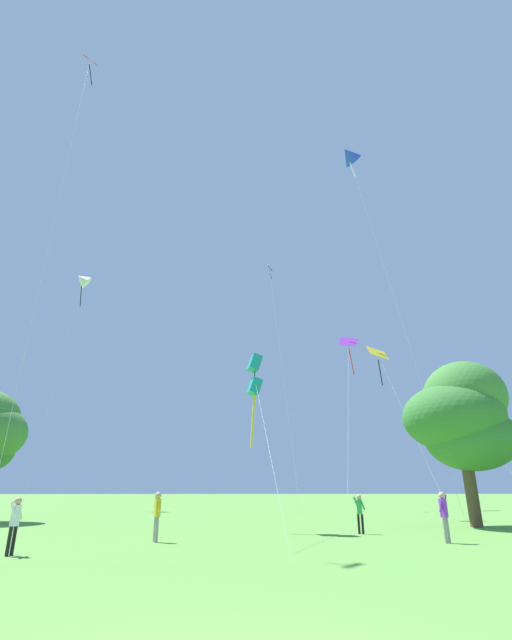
{
  "coord_description": "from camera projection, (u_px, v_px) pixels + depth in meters",
  "views": [
    {
      "loc": [
        -0.08,
        -5.05,
        1.78
      ],
      "look_at": [
        1.46,
        28.29,
        14.29
      ],
      "focal_mm": 25.44,
      "sensor_mm": 36.0,
      "label": 1
    }
  ],
  "objects": [
    {
      "name": "person_in_red_shirt",
      "position": [
        15.0,
        520.0,
        13.23
      ],
      "size": [
        0.28,
        0.49,
        1.57
      ],
      "color": "black",
      "rests_on": "ground_plane"
    },
    {
      "name": "person_far_back",
      "position": [
        360.0,
        510.0,
        19.62
      ],
      "size": [
        0.5,
        0.26,
        1.58
      ],
      "color": "black",
      "rests_on": "ground_plane"
    },
    {
      "name": "kite_white_distant",
      "position": [
        82.0,
        280.0,
        52.51
      ],
      "size": [
        2.38,
        6.56,
        25.66
      ],
      "color": "white",
      "rests_on": "ground_plane"
    },
    {
      "name": "kite_teal_box",
      "position": [
        255.0,
        377.0,
        22.87
      ],
      "size": [
        1.14,
        8.3,
        8.28
      ],
      "color": "teal",
      "rests_on": "ground_plane"
    },
    {
      "name": "person_child_small",
      "position": [
        444.0,
        512.0,
        16.31
      ],
      "size": [
        0.5,
        0.38,
        1.7
      ],
      "color": "gray",
      "rests_on": "ground_plane"
    },
    {
      "name": "kite_blue_delta",
      "position": [
        349.0,
        155.0,
        37.68
      ],
      "size": [
        3.8,
        6.92,
        28.85
      ],
      "color": "blue",
      "rests_on": "ground_plane"
    },
    {
      "name": "person_near_tree",
      "position": [
        157.0,
        512.0,
        16.58
      ],
      "size": [
        0.34,
        0.51,
        1.69
      ],
      "color": "gray",
      "rests_on": "ground_plane"
    },
    {
      "name": "kite_purple_streamer",
      "position": [
        349.0,
        350.0,
        33.64
      ],
      "size": [
        4.21,
        10.83,
        12.82
      ],
      "color": "purple",
      "rests_on": "ground_plane"
    },
    {
      "name": "tree_left_oak",
      "position": [
        462.0,
        418.0,
        24.54
      ],
      "size": [
        5.86,
        5.31,
        8.5
      ],
      "color": "brown",
      "rests_on": "ground_plane"
    },
    {
      "name": "kite_green_small",
      "position": [
        439.0,
        372.0,
        39.59
      ],
      "size": [
        2.33,
        8.85,
        12.13
      ],
      "color": "green",
      "rests_on": "ground_plane"
    },
    {
      "name": "kite_black_large",
      "position": [
        272.0,
        285.0,
        51.33
      ],
      "size": [
        1.65,
        11.98,
        26.79
      ],
      "color": "black",
      "rests_on": "ground_plane"
    },
    {
      "name": "kite_pink_low",
      "position": [
        85.0,
        84.0,
        25.03
      ],
      "size": [
        2.99,
        7.53,
        25.8
      ],
      "color": "pink",
      "rests_on": "ground_plane"
    },
    {
      "name": "kite_yellow_diamond",
      "position": [
        379.0,
        360.0,
        49.36
      ],
      "size": [
        2.2,
        12.88,
        16.78
      ],
      "color": "yellow",
      "rests_on": "ground_plane"
    }
  ]
}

